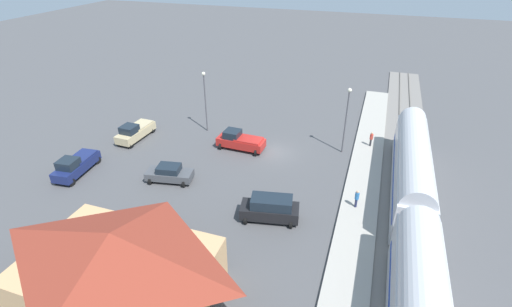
{
  "coord_description": "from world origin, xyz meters",
  "views": [
    {
      "loc": [
        -9.82,
        35.32,
        20.6
      ],
      "look_at": [
        1.27,
        2.63,
        1.0
      ],
      "focal_mm": 26.19,
      "sensor_mm": 36.0,
      "label": 1
    }
  ],
  "objects_px": {
    "pickup_navy": "(76,165)",
    "suv_black": "(270,208)",
    "station_building": "(117,265)",
    "pickup_tan": "(135,131)",
    "sedan_charcoal": "(169,173)",
    "light_pole_lot_center": "(205,95)",
    "light_pole_near_platform": "(347,113)",
    "pedestrian_on_platform": "(371,138)",
    "pickup_red": "(240,141)",
    "pedestrian_waiting_far": "(357,198)"
  },
  "relations": [
    {
      "from": "station_building",
      "to": "suv_black",
      "type": "xyz_separation_m",
      "value": [
        -6.94,
        -10.69,
        -1.67
      ]
    },
    {
      "from": "sedan_charcoal",
      "to": "pedestrian_waiting_far",
      "type": "bearing_deg",
      "value": -176.02
    },
    {
      "from": "pickup_navy",
      "to": "light_pole_lot_center",
      "type": "height_order",
      "value": "light_pole_lot_center"
    },
    {
      "from": "pedestrian_on_platform",
      "to": "pickup_tan",
      "type": "distance_m",
      "value": 27.53
    },
    {
      "from": "station_building",
      "to": "suv_black",
      "type": "relative_size",
      "value": 2.39
    },
    {
      "from": "suv_black",
      "to": "pedestrian_on_platform",
      "type": "bearing_deg",
      "value": -114.47
    },
    {
      "from": "station_building",
      "to": "pickup_tan",
      "type": "xyz_separation_m",
      "value": [
        12.59,
        -19.77,
        -1.79
      ]
    },
    {
      "from": "pickup_navy",
      "to": "suv_black",
      "type": "bearing_deg",
      "value": 178.41
    },
    {
      "from": "pickup_red",
      "to": "pickup_tan",
      "type": "relative_size",
      "value": 1.0
    },
    {
      "from": "pickup_red",
      "to": "pickup_navy",
      "type": "height_order",
      "value": "same"
    },
    {
      "from": "pedestrian_on_platform",
      "to": "light_pole_near_platform",
      "type": "distance_m",
      "value": 4.94
    },
    {
      "from": "pickup_tan",
      "to": "sedan_charcoal",
      "type": "xyz_separation_m",
      "value": [
        -8.48,
        6.65,
        -0.15
      ]
    },
    {
      "from": "light_pole_lot_center",
      "to": "light_pole_near_platform",
      "type": "bearing_deg",
      "value": 179.57
    },
    {
      "from": "pedestrian_waiting_far",
      "to": "suv_black",
      "type": "xyz_separation_m",
      "value": [
        6.74,
        3.67,
        -0.13
      ]
    },
    {
      "from": "station_building",
      "to": "suv_black",
      "type": "distance_m",
      "value": 12.85
    },
    {
      "from": "suv_black",
      "to": "light_pole_near_platform",
      "type": "distance_m",
      "value": 14.89
    },
    {
      "from": "pedestrian_on_platform",
      "to": "pickup_red",
      "type": "xyz_separation_m",
      "value": [
        14.03,
        4.92,
        -0.25
      ]
    },
    {
      "from": "pickup_tan",
      "to": "pickup_red",
      "type": "bearing_deg",
      "value": -172.1
    },
    {
      "from": "pickup_tan",
      "to": "light_pole_lot_center",
      "type": "distance_m",
      "value": 9.38
    },
    {
      "from": "pedestrian_waiting_far",
      "to": "suv_black",
      "type": "distance_m",
      "value": 7.67
    },
    {
      "from": "station_building",
      "to": "pickup_tan",
      "type": "distance_m",
      "value": 23.51
    },
    {
      "from": "pickup_red",
      "to": "pickup_navy",
      "type": "xyz_separation_m",
      "value": [
        13.83,
        10.27,
        0.0
      ]
    },
    {
      "from": "station_building",
      "to": "pedestrian_on_platform",
      "type": "distance_m",
      "value": 30.02
    },
    {
      "from": "pedestrian_waiting_far",
      "to": "light_pole_near_platform",
      "type": "height_order",
      "value": "light_pole_near_platform"
    },
    {
      "from": "pedestrian_on_platform",
      "to": "pickup_tan",
      "type": "relative_size",
      "value": 0.31
    },
    {
      "from": "pickup_tan",
      "to": "light_pole_near_platform",
      "type": "distance_m",
      "value": 24.54
    },
    {
      "from": "sedan_charcoal",
      "to": "light_pole_lot_center",
      "type": "height_order",
      "value": "light_pole_lot_center"
    },
    {
      "from": "pedestrian_on_platform",
      "to": "suv_black",
      "type": "bearing_deg",
      "value": 65.53
    },
    {
      "from": "pickup_red",
      "to": "pickup_navy",
      "type": "bearing_deg",
      "value": 36.59
    },
    {
      "from": "station_building",
      "to": "sedan_charcoal",
      "type": "height_order",
      "value": "station_building"
    },
    {
      "from": "station_building",
      "to": "light_pole_lot_center",
      "type": "relative_size",
      "value": 1.65
    },
    {
      "from": "light_pole_lot_center",
      "to": "pedestrian_on_platform",
      "type": "bearing_deg",
      "value": -174.67
    },
    {
      "from": "station_building",
      "to": "pickup_tan",
      "type": "relative_size",
      "value": 2.27
    },
    {
      "from": "light_pole_near_platform",
      "to": "pickup_navy",
      "type": "bearing_deg",
      "value": 27.94
    },
    {
      "from": "station_building",
      "to": "suv_black",
      "type": "bearing_deg",
      "value": -122.99
    },
    {
      "from": "light_pole_near_platform",
      "to": "light_pole_lot_center",
      "type": "xyz_separation_m",
      "value": [
        16.69,
        -0.13,
        0.0
      ]
    },
    {
      "from": "suv_black",
      "to": "light_pole_lot_center",
      "type": "distance_m",
      "value": 19.02
    },
    {
      "from": "sedan_charcoal",
      "to": "light_pole_lot_center",
      "type": "bearing_deg",
      "value": -83.18
    },
    {
      "from": "light_pole_lot_center",
      "to": "pickup_tan",
      "type": "bearing_deg",
      "value": 34.35
    },
    {
      "from": "pickup_red",
      "to": "light_pole_near_platform",
      "type": "height_order",
      "value": "light_pole_near_platform"
    },
    {
      "from": "pickup_red",
      "to": "light_pole_near_platform",
      "type": "bearing_deg",
      "value": -165.06
    },
    {
      "from": "pickup_tan",
      "to": "sedan_charcoal",
      "type": "distance_m",
      "value": 10.77
    },
    {
      "from": "pedestrian_waiting_far",
      "to": "sedan_charcoal",
      "type": "bearing_deg",
      "value": 3.98
    },
    {
      "from": "pickup_tan",
      "to": "light_pole_lot_center",
      "type": "height_order",
      "value": "light_pole_lot_center"
    },
    {
      "from": "light_pole_lot_center",
      "to": "pedestrian_waiting_far",
      "type": "bearing_deg",
      "value": 151.83
    },
    {
      "from": "pickup_navy",
      "to": "pickup_red",
      "type": "bearing_deg",
      "value": -143.41
    },
    {
      "from": "pickup_tan",
      "to": "light_pole_near_platform",
      "type": "bearing_deg",
      "value": -168.76
    },
    {
      "from": "pedestrian_waiting_far",
      "to": "pickup_navy",
      "type": "relative_size",
      "value": 0.31
    },
    {
      "from": "pedestrian_on_platform",
      "to": "suv_black",
      "type": "relative_size",
      "value": 0.33
    },
    {
      "from": "pedestrian_on_platform",
      "to": "light_pole_near_platform",
      "type": "height_order",
      "value": "light_pole_near_platform"
    }
  ]
}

